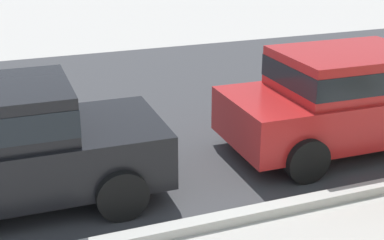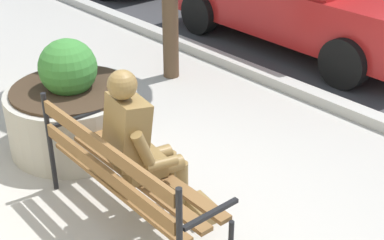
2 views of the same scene
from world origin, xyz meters
TOP-DOWN VIEW (x-y plane):
  - ground_plane at (0.00, 0.00)m, footprint 80.00×80.00m
  - curb_stone at (0.00, 2.90)m, footprint 60.00×0.20m
  - park_bench at (0.07, -0.15)m, footprint 1.81×0.58m
  - bronze_statue_seated at (0.09, 0.06)m, footprint 0.73×0.79m
  - concrete_planter at (-1.36, 0.25)m, footprint 1.29×1.29m

SIDE VIEW (x-z plane):
  - ground_plane at x=0.00m, z-range 0.00..0.00m
  - curb_stone at x=0.00m, z-range 0.00..0.12m
  - concrete_planter at x=-1.36m, z-range -0.17..0.96m
  - park_bench at x=0.07m, z-range 0.07..1.02m
  - bronze_statue_seated at x=0.09m, z-range -0.02..1.35m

